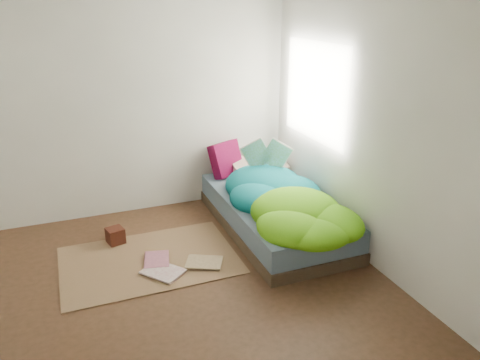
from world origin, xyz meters
name	(u,v)px	position (x,y,z in m)	size (l,w,h in m)	color
ground	(180,289)	(0.00, 0.00, 0.00)	(3.50, 3.50, 0.00)	#3E2918
room_walls	(171,98)	(0.01, 0.01, 1.63)	(3.54, 3.54, 2.62)	silver
bed	(274,214)	(1.22, 0.72, 0.17)	(1.00, 2.00, 0.34)	#382B1E
duvet	(285,192)	(1.22, 0.50, 0.51)	(0.96, 1.84, 0.34)	#08667C
rug	(149,260)	(-0.15, 0.55, 0.01)	(1.60, 1.10, 0.01)	brown
pillow_floral	(259,168)	(1.38, 1.50, 0.41)	(0.64, 0.40, 0.14)	silver
pillow_magenta	(226,159)	(1.00, 1.59, 0.54)	(0.40, 0.12, 0.40)	#520524
open_book	(267,146)	(1.28, 1.07, 0.82)	(0.45, 0.10, 0.27)	#32852B
wooden_box	(115,236)	(-0.40, 1.00, 0.09)	(0.16, 0.16, 0.16)	#38170C
floor_book_a	(154,279)	(-0.18, 0.19, 0.03)	(0.25, 0.35, 0.03)	silver
floor_book_b	(144,261)	(-0.20, 0.52, 0.03)	(0.23, 0.31, 0.03)	#BE6D7D
floor_book_c	(202,270)	(0.25, 0.18, 0.02)	(0.24, 0.33, 0.02)	tan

